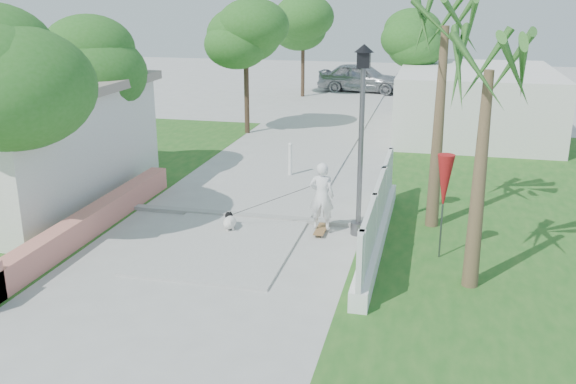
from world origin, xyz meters
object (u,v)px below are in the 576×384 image
(patio_umbrella, at_px, (444,183))
(dog, at_px, (230,221))
(street_lamp, at_px, (361,134))
(bollard, at_px, (290,159))
(parked_car, at_px, (361,78))
(skateboarder, at_px, (296,199))

(patio_umbrella, xyz_separation_m, dog, (-4.95, 0.51, -1.45))
(street_lamp, height_order, bollard, street_lamp)
(parked_car, bearing_deg, dog, -174.58)
(patio_umbrella, xyz_separation_m, parked_car, (-4.62, 23.74, -0.85))
(patio_umbrella, distance_m, skateboarder, 3.59)
(patio_umbrella, bearing_deg, bollard, 129.91)
(street_lamp, distance_m, parked_car, 22.96)
(skateboarder, bearing_deg, bollard, -77.49)
(skateboarder, bearing_deg, patio_umbrella, 163.37)
(street_lamp, relative_size, patio_umbrella, 1.93)
(street_lamp, height_order, parked_car, street_lamp)
(street_lamp, xyz_separation_m, parked_car, (-2.72, 22.74, -1.59))
(street_lamp, distance_m, dog, 3.78)
(patio_umbrella, distance_m, dog, 5.18)
(dog, distance_m, parked_car, 23.24)
(dog, bearing_deg, bollard, 63.96)
(street_lamp, height_order, patio_umbrella, street_lamp)
(skateboarder, distance_m, parked_car, 22.92)
(patio_umbrella, bearing_deg, street_lamp, 152.24)
(patio_umbrella, relative_size, parked_car, 0.47)
(skateboarder, relative_size, dog, 4.02)
(bollard, height_order, skateboarder, skateboarder)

